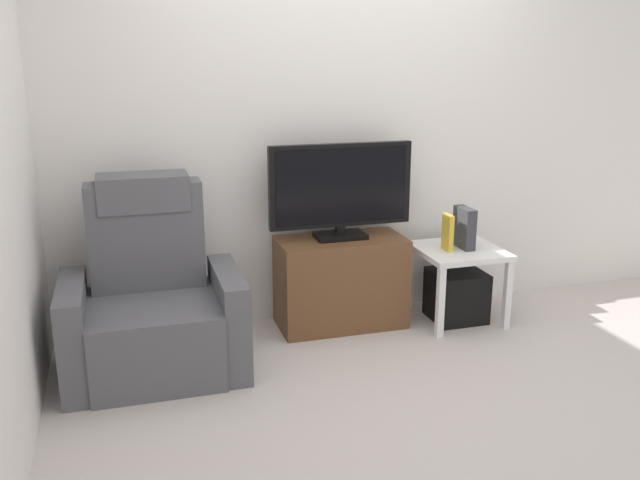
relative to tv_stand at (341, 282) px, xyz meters
name	(u,v)px	position (x,y,z in m)	size (l,w,h in m)	color
ground_plane	(398,382)	(0.05, -0.87, -0.30)	(6.40, 6.40, 0.00)	#BCB2AD
wall_back	(337,122)	(0.05, 0.26, 1.00)	(6.40, 0.06, 2.60)	silver
tv_stand	(341,282)	(0.00, 0.00, 0.00)	(0.82, 0.41, 0.59)	brown
television	(341,189)	(0.00, 0.02, 0.61)	(0.93, 0.20, 0.61)	black
recliner_armchair	(152,306)	(-1.21, -0.29, 0.08)	(0.98, 0.78, 1.08)	#515156
side_table	(458,260)	(0.78, -0.12, 0.12)	(0.54, 0.54, 0.50)	white
subwoofer_box	(456,295)	(0.78, -0.12, -0.13)	(0.34, 0.34, 0.34)	black
book_upright	(448,233)	(0.68, -0.14, 0.32)	(0.03, 0.11, 0.24)	gold
game_console	(464,228)	(0.81, -0.11, 0.33)	(0.07, 0.20, 0.27)	#333338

